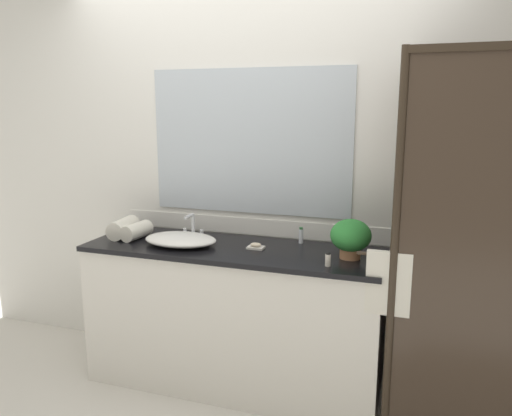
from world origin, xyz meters
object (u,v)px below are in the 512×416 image
faucet (193,230)px  rolled_towel_near_edge (124,228)px  soap_dish (256,246)px  amenity_bottle_conditioner (301,236)px  potted_plant (351,237)px  sink_basin (181,239)px  amenity_bottle_shampoo (328,260)px  rolled_towel_middle (137,231)px

faucet → rolled_towel_near_edge: bearing=-166.3°
soap_dish → amenity_bottle_conditioner: (0.23, 0.20, 0.03)m
potted_plant → rolled_towel_near_edge: (-1.46, 0.00, -0.07)m
sink_basin → amenity_bottle_conditioner: (0.69, 0.27, 0.01)m
sink_basin → rolled_towel_near_edge: 0.45m
rolled_towel_near_edge → amenity_bottle_conditioner: bearing=10.6°
rolled_towel_near_edge → soap_dish: bearing=0.5°
sink_basin → rolled_towel_near_edge: rolled_towel_near_edge is taller
amenity_bottle_shampoo → soap_dish: bearing=157.5°
potted_plant → rolled_towel_near_edge: 1.46m
soap_dish → faucet: bearing=167.9°
amenity_bottle_shampoo → rolled_towel_middle: rolled_towel_middle is taller
amenity_bottle_shampoo → rolled_towel_near_edge: (-1.37, 0.19, 0.02)m
sink_basin → rolled_towel_middle: 0.34m
potted_plant → amenity_bottle_conditioner: bearing=147.2°
faucet → rolled_towel_near_edge: (-0.44, -0.11, 0.01)m
amenity_bottle_shampoo → rolled_towel_middle: size_ratio=0.35×
rolled_towel_middle → amenity_bottle_shampoo: bearing=-7.5°
potted_plant → rolled_towel_middle: bearing=-179.3°
amenity_bottle_shampoo → rolled_towel_near_edge: rolled_towel_near_edge is taller
faucet → rolled_towel_near_edge: faucet is taller
sink_basin → amenity_bottle_shampoo: amenity_bottle_shampoo is taller
faucet → amenity_bottle_conditioner: (0.69, 0.10, -0.00)m
soap_dish → amenity_bottle_conditioner: 0.31m
amenity_bottle_conditioner → potted_plant: bearing=-32.8°
sink_basin → amenity_bottle_conditioner: 0.74m
amenity_bottle_conditioner → rolled_towel_near_edge: size_ratio=0.40×
amenity_bottle_conditioner → rolled_towel_middle: 1.05m
amenity_bottle_shampoo → potted_plant: bearing=63.4°
faucet → amenity_bottle_shampoo: (0.93, -0.29, -0.02)m
soap_dish → rolled_towel_middle: (-0.79, -0.03, 0.04)m
faucet → potted_plant: size_ratio=0.75×
rolled_towel_near_edge → rolled_towel_middle: 0.11m
amenity_bottle_shampoo → sink_basin: bearing=172.4°
potted_plant → amenity_bottle_conditioner: size_ratio=2.25×
soap_dish → rolled_towel_near_edge: bearing=-179.5°
potted_plant → soap_dish: potted_plant is taller
faucet → amenity_bottle_conditioner: size_ratio=1.69×
faucet → amenity_bottle_shampoo: bearing=-17.5°
rolled_towel_near_edge → sink_basin: bearing=-7.9°
soap_dish → amenity_bottle_conditioner: size_ratio=0.99×
amenity_bottle_shampoo → faucet: bearing=162.5°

